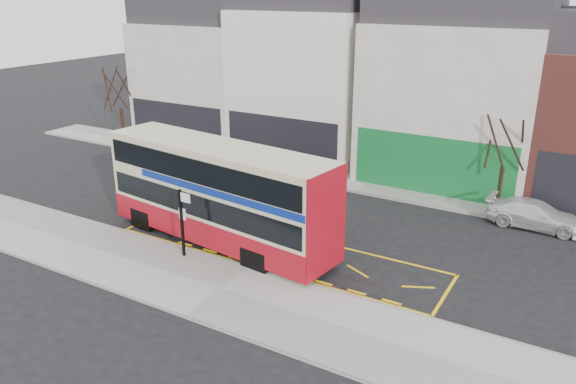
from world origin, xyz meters
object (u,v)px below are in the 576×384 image
Objects in this scene: bus_stop_post at (183,216)px; car_grey at (295,174)px; double_decker_bus at (220,193)px; street_tree_left at (118,78)px; street_tree_right at (508,128)px; car_silver at (240,160)px; car_white at (535,215)px.

car_grey is (-0.64, 10.01, -1.21)m from bus_stop_post.
street_tree_left is at bearing 155.35° from double_decker_bus.
street_tree_right is at bearing 54.23° from double_decker_bus.
bus_stop_post is 19.47m from street_tree_left.
street_tree_left is at bearing -179.28° from street_tree_right.
street_tree_right is (9.35, 10.05, 1.81)m from double_decker_bus.
double_decker_bus is 2.87× the size of car_silver.
double_decker_bus reaches higher than car_silver.
bus_stop_post is at bearing -92.97° from double_decker_bus.
car_silver is (-4.75, 10.64, -1.20)m from bus_stop_post.
street_tree_left reaches higher than car_white.
car_grey is 15.30m from street_tree_left.
car_white is at bearing -2.59° from street_tree_left.
car_silver is at bearing 91.82° from car_grey.
car_grey is (-0.98, 8.06, -1.62)m from double_decker_bus.
bus_stop_post is 0.73× the size of car_silver.
street_tree_left is (-26.92, 1.22, 3.89)m from car_white.
car_silver is 0.91× the size of car_white.
double_decker_bus is at bearing 80.29° from bus_stop_post.
double_decker_bus is 18.60m from street_tree_left.
double_decker_bus is 1.84× the size of street_tree_right.
street_tree_left is (-15.34, 11.68, 2.66)m from bus_stop_post.
street_tree_right reaches higher than double_decker_bus.
street_tree_right is at bearing -84.73° from car_silver.
bus_stop_post is 15.59m from street_tree_right.
double_decker_bus is at bearing -132.93° from street_tree_right.
car_silver is 16.33m from car_white.
car_silver is 11.32m from street_tree_left.
street_tree_left is at bearing 88.50° from car_white.
car_silver reaches higher than car_grey.
car_silver is at bearing -5.63° from street_tree_left.
bus_stop_post is at bearing 133.21° from car_white.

